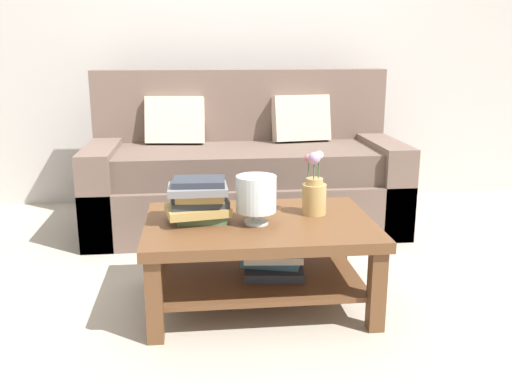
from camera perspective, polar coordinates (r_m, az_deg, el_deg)
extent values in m
plane|color=#ADA393|center=(3.13, 0.20, -8.29)|extent=(10.00, 10.00, 0.00)
cube|color=#BCB7B2|center=(4.53, -2.22, 16.30)|extent=(6.40, 0.12, 2.70)
cube|color=brown|center=(3.86, -1.08, -0.97)|extent=(2.09, 0.90, 0.36)
cube|color=brown|center=(3.76, -1.06, 3.01)|extent=(1.85, 0.74, 0.20)
cube|color=brown|center=(4.10, -1.56, 7.51)|extent=(2.09, 0.20, 0.70)
cube|color=brown|center=(3.86, -15.15, 0.37)|extent=(0.20, 0.90, 0.60)
cube|color=brown|center=(4.02, 12.42, 1.09)|extent=(0.20, 0.90, 0.60)
cube|color=beige|center=(3.95, -8.25, 7.23)|extent=(0.42, 0.23, 0.34)
cube|color=beige|center=(4.01, 4.60, 7.46)|extent=(0.42, 0.23, 0.34)
cube|color=brown|center=(2.64, 0.35, -3.44)|extent=(1.07, 0.74, 0.05)
cube|color=brown|center=(2.42, -10.34, -10.87)|extent=(0.07, 0.07, 0.37)
cube|color=brown|center=(2.53, 12.21, -9.78)|extent=(0.07, 0.07, 0.37)
cube|color=brown|center=(3.00, -9.54, -5.68)|extent=(0.07, 0.07, 0.37)
cube|color=brown|center=(3.09, 8.57, -5.03)|extent=(0.07, 0.07, 0.37)
cube|color=brown|center=(2.73, 0.34, -8.60)|extent=(0.95, 0.62, 0.02)
cube|color=#2D333D|center=(2.71, 1.82, -8.13)|extent=(0.30, 0.23, 0.04)
cube|color=#3D6075|center=(2.75, 1.62, -6.83)|extent=(0.32, 0.27, 0.04)
cube|color=beige|center=(2.71, 1.73, -6.39)|extent=(0.30, 0.23, 0.03)
cube|color=#51704C|center=(2.63, -5.51, -2.59)|extent=(0.23, 0.15, 0.04)
cube|color=tan|center=(2.62, -5.99, -1.84)|extent=(0.32, 0.26, 0.04)
cube|color=#2D333D|center=(2.62, -5.77, -1.04)|extent=(0.27, 0.19, 0.03)
cube|color=tan|center=(2.60, -5.69, -0.38)|extent=(0.23, 0.18, 0.04)
cube|color=slate|center=(2.57, -5.97, 0.28)|extent=(0.27, 0.20, 0.03)
cube|color=#2D333D|center=(2.58, -5.84, 1.05)|extent=(0.25, 0.19, 0.03)
cylinder|color=silver|center=(2.59, 0.02, -3.08)|extent=(0.11, 0.11, 0.02)
cylinder|color=silver|center=(2.58, 0.02, -2.44)|extent=(0.04, 0.04, 0.05)
cylinder|color=silver|center=(2.55, 0.02, -0.17)|extent=(0.19, 0.19, 0.17)
sphere|color=tan|center=(2.56, -0.60, -0.86)|extent=(0.04, 0.04, 0.04)
sphere|color=tan|center=(2.57, 0.60, -0.75)|extent=(0.04, 0.04, 0.04)
cylinder|color=tan|center=(2.73, 5.94, -0.73)|extent=(0.12, 0.12, 0.15)
cylinder|color=tan|center=(2.71, 5.99, 1.09)|extent=(0.08, 0.08, 0.03)
cylinder|color=#426638|center=(2.71, 6.41, 2.46)|extent=(0.01, 0.01, 0.10)
sphere|color=silver|center=(2.69, 6.45, 3.75)|extent=(0.04, 0.04, 0.04)
cylinder|color=#426638|center=(2.72, 5.36, 2.36)|extent=(0.01, 0.01, 0.08)
sphere|color=#C66B7A|center=(2.71, 5.39, 3.46)|extent=(0.04, 0.04, 0.04)
cylinder|color=#426638|center=(2.67, 5.92, 2.18)|extent=(0.01, 0.01, 0.09)
sphere|color=#B28CB7|center=(2.66, 5.96, 3.46)|extent=(0.06, 0.06, 0.06)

